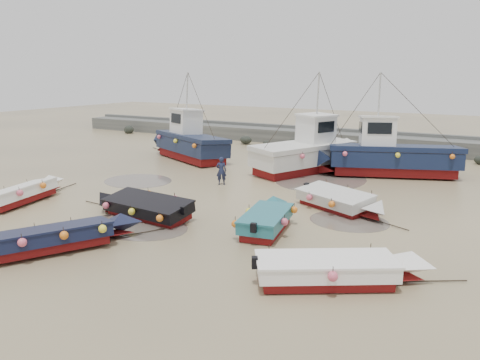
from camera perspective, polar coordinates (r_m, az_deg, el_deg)
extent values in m
plane|color=tan|center=(20.75, -3.44, -4.54)|extent=(120.00, 120.00, 0.00)
cube|color=#63635F|center=(40.39, 14.07, 4.60)|extent=(60.00, 2.20, 1.20)
cube|color=#63635F|center=(41.45, 14.60, 5.79)|extent=(60.00, 0.60, 0.25)
ellipsoid|color=black|center=(36.46, 20.43, 2.81)|extent=(0.84, 0.86, 0.51)
ellipsoid|color=black|center=(37.63, 24.88, 2.79)|extent=(0.98, 1.07, 0.72)
ellipsoid|color=black|center=(40.69, 6.55, 4.61)|extent=(0.99, 0.80, 0.58)
ellipsoid|color=black|center=(50.30, -13.56, 5.80)|extent=(0.65, 0.64, 0.43)
ellipsoid|color=black|center=(40.24, 7.43, 4.30)|extent=(0.61, 0.53, 0.32)
ellipsoid|color=black|center=(41.50, 0.71, 4.90)|extent=(1.09, 0.88, 0.72)
ellipsoid|color=black|center=(40.89, 3.28, 4.55)|extent=(0.65, 0.60, 0.37)
ellipsoid|color=black|center=(38.44, 11.71, 3.74)|extent=(0.64, 0.62, 0.48)
ellipsoid|color=black|center=(50.32, -13.39, 5.99)|extent=(1.10, 0.87, 0.86)
ellipsoid|color=black|center=(37.51, 24.91, 2.52)|extent=(0.55, 0.45, 0.29)
cylinder|color=#5D544B|center=(20.05, -12.50, -5.45)|extent=(4.71, 4.71, 0.01)
cylinder|color=#5D544B|center=(20.71, 13.15, -4.89)|extent=(3.42, 3.42, 0.01)
cylinder|color=#5D544B|center=(28.15, -12.33, -0.10)|extent=(4.11, 4.11, 0.01)
cylinder|color=#5D544B|center=(28.34, 9.85, 0.10)|extent=(5.21, 5.21, 0.01)
cube|color=maroon|center=(25.15, -25.12, -2.28)|extent=(1.96, 3.80, 0.30)
cube|color=white|center=(25.06, -25.21, -1.45)|extent=(2.23, 4.11, 0.45)
pyramid|color=white|center=(26.63, -21.98, 0.64)|extent=(1.55, 1.00, 0.90)
cube|color=brown|center=(25.02, -25.24, -1.09)|extent=(1.82, 3.44, 0.10)
cube|color=white|center=(25.00, -25.26, -0.89)|extent=(2.30, 4.20, 0.07)
cylinder|color=black|center=(27.53, -20.59, -0.88)|extent=(0.46, 1.96, 0.04)
sphere|color=orange|center=(23.93, -25.00, -1.81)|extent=(0.30, 0.30, 0.30)
sphere|color=orange|center=(25.61, -26.61, -1.06)|extent=(0.30, 0.30, 0.30)
sphere|color=orange|center=(25.04, -22.63, -0.97)|extent=(0.30, 0.30, 0.30)
sphere|color=orange|center=(26.69, -24.32, -0.30)|extent=(0.30, 0.30, 0.30)
cube|color=maroon|center=(18.24, -22.09, -7.53)|extent=(3.20, 4.13, 0.30)
cube|color=black|center=(18.12, -22.19, -6.42)|extent=(3.58, 4.51, 0.45)
pyramid|color=black|center=(18.46, -14.91, -4.04)|extent=(1.95, 1.50, 0.90)
cube|color=brown|center=(18.06, -22.24, -5.92)|extent=(2.94, 3.76, 0.10)
cube|color=black|center=(18.04, -22.26, -5.65)|extent=(3.69, 4.63, 0.07)
cylinder|color=black|center=(19.03, -11.94, -6.36)|extent=(0.99, 1.78, 0.04)
sphere|color=orange|center=(17.00, -24.92, -7.56)|extent=(0.30, 0.30, 0.30)
sphere|color=orange|center=(19.02, -23.73, -5.32)|extent=(0.30, 0.30, 0.30)
sphere|color=orange|center=(17.16, -20.55, -6.97)|extent=(0.30, 0.30, 0.30)
sphere|color=orange|center=(19.21, -19.84, -4.80)|extent=(0.30, 0.30, 0.30)
sphere|color=orange|center=(17.42, -16.29, -6.35)|extent=(0.30, 0.30, 0.30)
cube|color=maroon|center=(18.82, 3.18, -5.91)|extent=(1.79, 3.16, 0.30)
cube|color=#206570|center=(18.71, 3.19, -4.83)|extent=(2.05, 3.42, 0.45)
pyramid|color=#206570|center=(20.39, 4.71, -2.02)|extent=(1.57, 0.98, 0.90)
cube|color=brown|center=(18.66, 3.20, -4.35)|extent=(1.66, 2.86, 0.10)
cube|color=#206570|center=(18.63, 3.20, -4.08)|extent=(2.12, 3.50, 0.07)
cube|color=black|center=(17.13, 1.66, -5.90)|extent=(0.25, 0.22, 0.35)
cylinder|color=black|center=(21.44, 5.23, -3.90)|extent=(0.42, 1.97, 0.04)
sphere|color=orange|center=(17.77, -0.59, -5.43)|extent=(0.30, 0.30, 0.30)
sphere|color=orange|center=(18.08, 5.44, -5.16)|extent=(0.30, 0.30, 0.30)
sphere|color=orange|center=(19.30, 1.11, -3.92)|extent=(0.30, 0.30, 0.30)
sphere|color=orange|center=(19.66, 6.61, -3.68)|extent=(0.30, 0.30, 0.30)
cube|color=maroon|center=(14.65, 10.35, -11.83)|extent=(3.96, 3.16, 0.30)
cube|color=white|center=(14.50, 10.42, -10.49)|extent=(4.32, 3.51, 0.45)
pyramid|color=white|center=(15.01, 19.57, -8.37)|extent=(1.45, 1.73, 0.90)
cube|color=brown|center=(14.43, 10.44, -9.89)|extent=(3.60, 2.90, 0.10)
cube|color=white|center=(14.40, 10.46, -9.56)|extent=(4.43, 3.62, 0.07)
cube|color=black|center=(14.14, 1.80, -10.11)|extent=(0.27, 0.28, 0.35)
cylinder|color=black|center=(15.73, 22.64, -11.36)|extent=(1.72, 1.09, 0.04)
sphere|color=orange|center=(15.05, 3.55, -8.94)|extent=(0.30, 0.30, 0.30)
sphere|color=orange|center=(13.64, 11.24, -11.61)|extent=(0.30, 0.30, 0.30)
sphere|color=orange|center=(15.68, 15.62, -8.50)|extent=(0.30, 0.30, 0.30)
cube|color=maroon|center=(21.06, -11.01, -4.07)|extent=(3.90, 1.65, 0.30)
cube|color=black|center=(20.95, -11.05, -3.09)|extent=(4.20, 1.92, 0.45)
pyramid|color=black|center=(22.56, -15.39, -0.98)|extent=(0.83, 1.66, 0.90)
cube|color=brown|center=(20.91, -11.07, -2.65)|extent=(3.52, 1.55, 0.10)
cube|color=black|center=(20.88, -11.08, -2.42)|extent=(4.29, 1.99, 0.07)
cube|color=black|center=(19.49, -6.64, -3.62)|extent=(0.20, 0.23, 0.35)
cylinder|color=black|center=(23.52, -16.77, -2.88)|extent=(2.00, 0.19, 0.04)
sphere|color=orange|center=(19.19, -9.60, -4.20)|extent=(0.30, 0.30, 0.30)
sphere|color=orange|center=(21.02, -7.71, -2.61)|extent=(0.30, 0.30, 0.30)
sphere|color=orange|center=(20.31, -12.92, -3.38)|extent=(0.30, 0.30, 0.30)
sphere|color=orange|center=(22.11, -10.85, -1.95)|extent=(0.30, 0.30, 0.30)
sphere|color=orange|center=(21.50, -15.87, -2.64)|extent=(0.30, 0.30, 0.30)
cube|color=maroon|center=(22.38, 11.50, -3.07)|extent=(3.57, 2.60, 0.30)
cube|color=silver|center=(22.28, 11.54, -2.14)|extent=(3.88, 2.92, 0.45)
pyramid|color=silver|center=(20.85, 15.86, -2.14)|extent=(1.31, 1.77, 0.90)
cube|color=brown|center=(22.24, 11.56, -1.73)|extent=(3.24, 2.39, 0.10)
cube|color=silver|center=(22.22, 11.57, -1.50)|extent=(3.98, 3.01, 0.07)
cube|color=black|center=(23.48, 8.26, -0.79)|extent=(0.25, 0.27, 0.35)
cylinder|color=black|center=(20.60, 17.64, -5.19)|extent=(1.84, 0.85, 0.04)
sphere|color=orange|center=(23.84, 10.60, -0.84)|extent=(0.30, 0.30, 0.30)
sphere|color=orange|center=(22.07, 8.57, -1.88)|extent=(0.30, 0.30, 0.30)
sphere|color=orange|center=(22.93, 13.14, -1.51)|extent=(0.30, 0.30, 0.30)
sphere|color=orange|center=(21.13, 11.23, -2.66)|extent=(0.30, 0.30, 0.30)
sphere|color=orange|center=(22.07, 15.87, -2.24)|extent=(0.30, 0.30, 0.30)
cube|color=maroon|center=(34.18, -6.00, 2.89)|extent=(6.53, 4.46, 0.55)
cube|color=#151F39|center=(34.05, -6.03, 4.13)|extent=(7.10, 4.98, 0.95)
pyramid|color=#151F39|center=(37.39, -9.00, 5.92)|extent=(2.29, 2.75, 1.40)
cube|color=brown|center=(33.98, -6.05, 4.99)|extent=(6.92, 4.83, 0.08)
cube|color=#151F39|center=(33.96, -6.06, 5.23)|extent=(7.25, 5.08, 0.30)
cube|color=white|center=(34.64, -6.84, 6.98)|extent=(2.51, 2.35, 1.70)
cube|color=white|center=(34.56, -6.88, 8.48)|extent=(2.71, 2.54, 0.12)
cube|color=black|center=(35.51, -7.64, 7.51)|extent=(0.64, 1.30, 0.68)
cylinder|color=#B7B7B2|center=(34.48, -6.95, 10.73)|extent=(0.10, 0.10, 2.60)
cylinder|color=black|center=(38.62, -9.64, 3.58)|extent=(2.74, 1.31, 0.05)
sphere|color=#DE5771|center=(31.06, -5.75, 3.94)|extent=(0.30, 0.30, 0.30)
sphere|color=#DE5771|center=(33.52, -2.97, 4.66)|extent=(0.30, 0.30, 0.30)
sphere|color=#DE5771|center=(33.39, -8.01, 4.52)|extent=(0.30, 0.30, 0.30)
sphere|color=#DE5771|center=(35.79, -5.26, 5.16)|extent=(0.30, 0.30, 0.30)
sphere|color=#DE5771|center=(35.77, -9.98, 5.01)|extent=(0.30, 0.30, 0.30)
cube|color=maroon|center=(30.19, 7.67, 1.50)|extent=(4.52, 6.90, 0.55)
cube|color=silver|center=(30.05, 7.72, 2.90)|extent=(5.04, 7.49, 0.95)
pyramid|color=silver|center=(32.91, 12.90, 4.80)|extent=(2.80, 2.27, 1.40)
cube|color=brown|center=(29.97, 7.75, 3.87)|extent=(4.89, 7.30, 0.08)
cube|color=silver|center=(29.94, 7.75, 4.13)|extent=(5.15, 7.65, 0.30)
cube|color=white|center=(30.49, 9.12, 6.09)|extent=(2.35, 2.51, 1.70)
cube|color=white|center=(30.40, 9.18, 7.79)|extent=(2.54, 2.71, 0.12)
cube|color=black|center=(31.20, 10.46, 6.66)|extent=(1.35, 0.62, 0.68)
cylinder|color=#B7B7B2|center=(30.31, 9.28, 10.35)|extent=(0.10, 0.10, 2.60)
cylinder|color=black|center=(34.04, 14.00, 2.11)|extent=(1.23, 2.77, 0.05)
sphere|color=#DE5771|center=(29.13, 1.90, 3.40)|extent=(0.30, 0.30, 0.30)
sphere|color=#DE5771|center=(28.08, 7.57, 2.93)|extent=(0.30, 0.30, 0.30)
sphere|color=#DE5771|center=(30.95, 6.01, 3.90)|extent=(0.30, 0.30, 0.30)
sphere|color=#DE5771|center=(30.09, 11.45, 3.46)|extent=(0.30, 0.30, 0.30)
sphere|color=#DE5771|center=(32.91, 9.65, 4.34)|extent=(0.30, 0.30, 0.30)
cube|color=maroon|center=(30.40, 18.09, 1.04)|extent=(7.44, 4.73, 0.55)
cube|color=#121C38|center=(30.26, 18.19, 2.43)|extent=(8.07, 5.30, 0.95)
pyramid|color=#121C38|center=(29.75, 9.99, 4.08)|extent=(2.32, 3.08, 1.40)
cube|color=brown|center=(30.17, 18.26, 3.39)|extent=(7.87, 5.13, 0.08)
cube|color=#121C38|center=(30.15, 18.28, 3.65)|extent=(8.25, 5.41, 0.30)
cube|color=white|center=(29.87, 16.44, 5.58)|extent=(2.56, 2.52, 1.70)
cube|color=white|center=(29.77, 16.56, 7.31)|extent=(2.76, 2.72, 0.12)
cube|color=black|center=(29.72, 14.52, 6.15)|extent=(0.64, 1.54, 0.68)
cylinder|color=#B7B7B2|center=(29.68, 16.73, 9.92)|extent=(0.10, 0.10, 2.60)
cylinder|color=black|center=(30.05, 7.63, 0.97)|extent=(2.82, 1.13, 0.05)
sphere|color=#DE5771|center=(29.41, 24.50, 2.32)|extent=(0.30, 0.30, 0.30)
sphere|color=#DE5771|center=(31.92, 20.50, 3.43)|extent=(0.30, 0.30, 0.30)
sphere|color=#DE5771|center=(28.74, 18.69, 2.58)|extent=(0.30, 0.30, 0.30)
sphere|color=#DE5771|center=(31.46, 15.10, 3.67)|extent=(0.30, 0.30, 0.30)
sphere|color=#DE5771|center=(28.39, 12.68, 2.83)|extent=(0.30, 0.30, 0.30)
imported|color=#1A203B|center=(26.63, -2.28, -0.56)|extent=(0.70, 0.63, 1.60)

